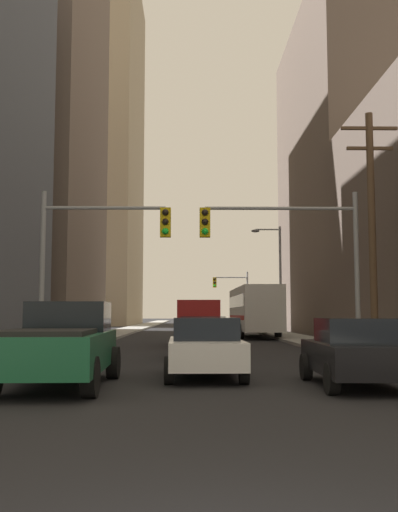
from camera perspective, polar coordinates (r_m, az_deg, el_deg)
name	(u,v)px	position (r m, az deg, el deg)	size (l,w,h in m)	color
sidewalk_left	(123,331)	(53.77, -7.29, -7.12)	(2.68, 160.00, 0.15)	#9E9E99
sidewalk_right	(266,331)	(53.85, 6.37, -7.13)	(2.68, 160.00, 0.15)	#9E9E99
city_bus	(254,309)	(41.83, 5.26, -5.07)	(2.68, 11.53, 3.40)	silver
pickup_truck_green	(62,344)	(13.92, -12.94, -8.21)	(2.20, 5.47, 1.90)	#195938
cargo_van_red	(200,320)	(30.19, 0.09, -6.15)	(2.19, 5.28, 2.26)	maroon
sedan_black	(356,352)	(13.94, 14.74, -8.83)	(1.95, 4.25, 1.52)	black
sedan_white	(205,347)	(15.29, 0.60, -8.70)	(1.95, 4.24, 1.52)	white
sedan_silver	(202,337)	(22.00, 0.30, -7.73)	(1.95, 4.22, 1.52)	#B7BABF
traffic_signal_near_left	(99,244)	(21.59, -9.48, 1.10)	(4.65, 0.44, 6.00)	gray
traffic_signal_near_right	(287,243)	(21.63, 8.34, 1.20)	(5.72, 0.44, 6.00)	gray
traffic_signal_far_right	(232,290)	(62.53, 3.20, -3.30)	(3.70, 0.44, 6.00)	gray
utility_pole_right	(372,226)	(23.89, 16.15, 2.78)	(2.20, 0.28, 9.42)	brown
street_lamp_right	(276,271)	(40.54, 7.34, -1.41)	(2.02, 0.32, 7.50)	gray
building_left_far_tower	(67,148)	(95.24, -12.50, 10.00)	(21.71, 25.67, 53.77)	tan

